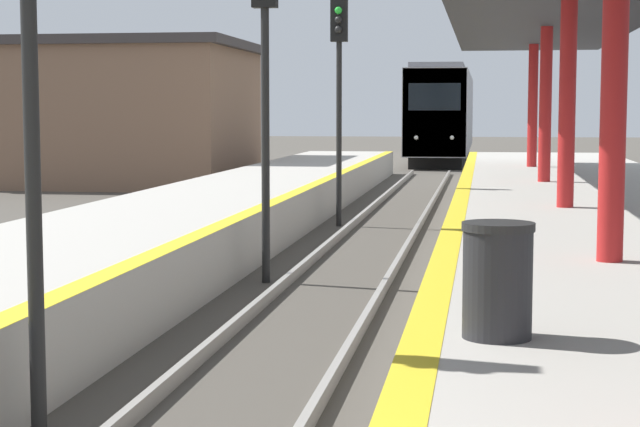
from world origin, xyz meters
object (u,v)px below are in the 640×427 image
trash_bin (497,280)px  signal_far (339,70)px  signal_mid (265,50)px  train (444,114)px

trash_bin → signal_far: bearing=101.9°
signal_mid → signal_far: bearing=89.8°
signal_mid → signal_far: same height
trash_bin → signal_mid: bearing=113.3°
signal_mid → signal_far: (0.03, 7.76, 0.00)m
train → trash_bin: 47.19m
train → signal_far: bearing=-91.9°
signal_far → trash_bin: (3.23, -15.32, -2.09)m
train → trash_bin: (2.18, -47.13, -0.99)m
train → signal_mid: signal_mid is taller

